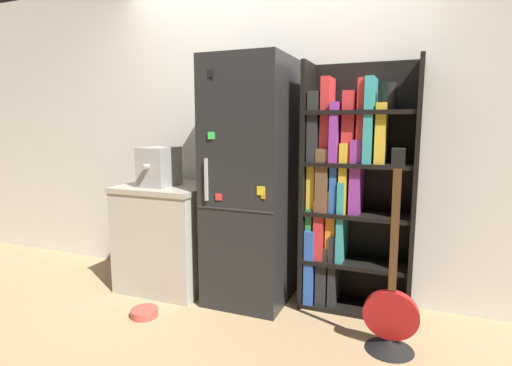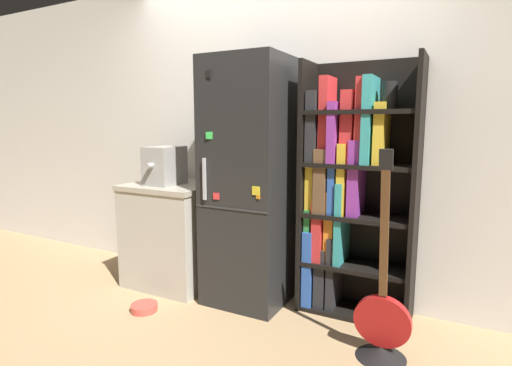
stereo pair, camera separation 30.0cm
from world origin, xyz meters
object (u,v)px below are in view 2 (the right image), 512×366
at_px(refrigerator, 251,183).
at_px(pet_bowl, 144,307).
at_px(guitar, 382,330).
at_px(espresso_machine, 165,166).
at_px(bookshelf, 346,190).

distance_m(refrigerator, pet_bowl, 1.21).
xyz_separation_m(guitar, pet_bowl, (-1.66, -0.20, -0.15)).
relative_size(refrigerator, pet_bowl, 9.38).
xyz_separation_m(espresso_machine, pet_bowl, (0.17, -0.48, -0.99)).
bearing_deg(guitar, pet_bowl, -173.28).
bearing_deg(pet_bowl, refrigerator, 43.91).
relative_size(guitar, pet_bowl, 6.29).
relative_size(bookshelf, espresso_machine, 4.93).
bearing_deg(espresso_machine, guitar, -8.97).
height_order(espresso_machine, pet_bowl, espresso_machine).
xyz_separation_m(refrigerator, pet_bowl, (-0.59, -0.57, -0.89)).
bearing_deg(pet_bowl, espresso_machine, 109.84).
xyz_separation_m(bookshelf, espresso_machine, (-1.46, -0.23, 0.12)).
xyz_separation_m(refrigerator, guitar, (1.07, -0.37, -0.75)).
height_order(refrigerator, guitar, refrigerator).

